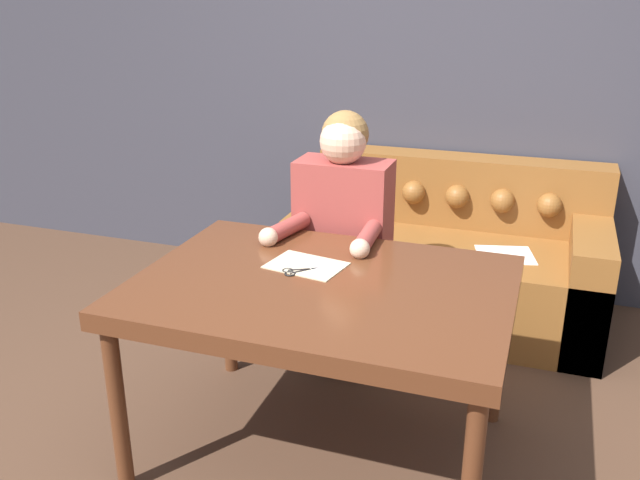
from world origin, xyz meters
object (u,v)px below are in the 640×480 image
object	(u,v)px
couch	(449,262)
person	(342,245)
scissors	(303,270)
dining_table	(323,299)

from	to	relation	value
couch	person	bearing A→B (deg)	-116.80
couch	scissors	bearing A→B (deg)	-105.21
dining_table	couch	size ratio (longest dim) A/B	0.83
couch	person	xyz separation A→B (m)	(-0.38, -0.76, 0.32)
dining_table	couch	xyz separation A→B (m)	(0.26, 1.39, -0.36)
couch	scissors	size ratio (longest dim) A/B	7.41
dining_table	couch	bearing A→B (deg)	79.46
dining_table	scissors	xyz separation A→B (m)	(-0.10, 0.07, 0.07)
person	couch	bearing A→B (deg)	63.20
couch	person	world-z (taller)	person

